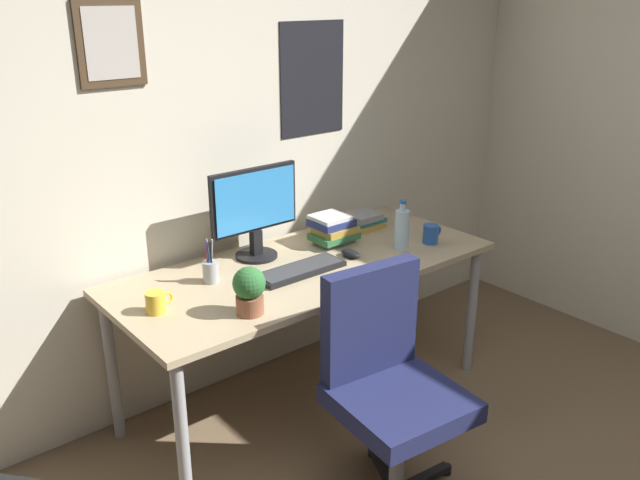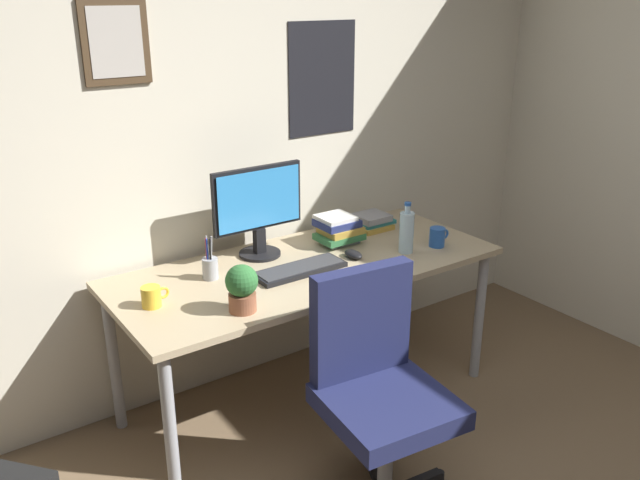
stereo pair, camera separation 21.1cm
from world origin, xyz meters
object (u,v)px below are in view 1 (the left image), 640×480
Objects in this scene: computer_mouse at (350,253)px; potted_plant at (249,289)px; water_bottle at (402,229)px; keyboard at (300,270)px; pen_cup at (211,270)px; coffee_mug_far at (431,234)px; book_stack_right at (333,229)px; office_chair at (388,378)px; coffee_mug_near at (156,302)px; monitor at (255,209)px; book_stack_left at (364,220)px.

computer_mouse is 0.73m from potted_plant.
water_bottle is at bearing 6.10° from potted_plant.
keyboard is 0.40m from pen_cup.
coffee_mug_far is 0.53× the size of book_stack_right.
office_chair is 0.89m from water_bottle.
potted_plant reaches higher than book_stack_right.
pen_cup is at bearing 165.42° from coffee_mug_far.
water_bottle is 1.24m from coffee_mug_near.
monitor is 2.20× the size of book_stack_left.
pen_cup is (-0.66, 0.17, 0.04)m from computer_mouse.
office_chair is 8.26× the size of coffee_mug_far.
computer_mouse is at bearing -141.17° from book_stack_left.
book_stack_left reaches higher than keyboard.
pen_cup is 0.91× the size of book_stack_right.
office_chair is 1.17m from book_stack_left.
potted_plant is at bearing -164.98° from computer_mouse.
keyboard is 1.70× the size of water_bottle.
keyboard is (0.05, -0.28, -0.23)m from monitor.
book_stack_right is (1.03, 0.14, 0.03)m from coffee_mug_near.
potted_plant is 0.36m from pen_cup.
monitor is 0.72m from water_bottle.
book_stack_right is (0.43, 0.83, 0.28)m from office_chair.
potted_plant is (-0.33, 0.45, 0.31)m from office_chair.
monitor is 2.30× the size of pen_cup.
monitor is at bearing 148.16° from water_bottle.
computer_mouse reaches higher than keyboard.
computer_mouse is (0.30, -0.01, 0.01)m from keyboard.
coffee_mug_far is at bearing -14.82° from computer_mouse.
coffee_mug_near is at bearing 139.01° from potted_plant.
keyboard is 0.45m from potted_plant.
computer_mouse is 0.53× the size of book_stack_left.
water_bottle is at bearing 41.28° from office_chair.
potted_plant reaches higher than book_stack_left.
monitor is at bearing 140.22° from computer_mouse.
water_bottle reaches higher than office_chair.
pen_cup is (-0.29, 0.80, 0.26)m from office_chair.
potted_plant is (-0.95, -0.10, -0.00)m from water_bottle.
water_bottle is 1.15× the size of book_stack_right.
water_bottle is (0.62, 0.55, 0.32)m from office_chair.
office_chair is 0.77m from computer_mouse.
book_stack_right is (0.76, 0.38, -0.03)m from potted_plant.
monitor reaches higher than keyboard.
pen_cup is at bearing 164.43° from water_bottle.
pen_cup reaches higher than keyboard.
book_stack_left is (1.00, 0.10, -0.02)m from pen_cup.
pen_cup is at bearing -177.82° from book_stack_right.
water_bottle is 1.26× the size of pen_cup.
coffee_mug_near is 1.01× the size of coffee_mug_far.
monitor is 0.61m from potted_plant.
coffee_mug_near is (-0.63, -0.23, -0.20)m from monitor.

